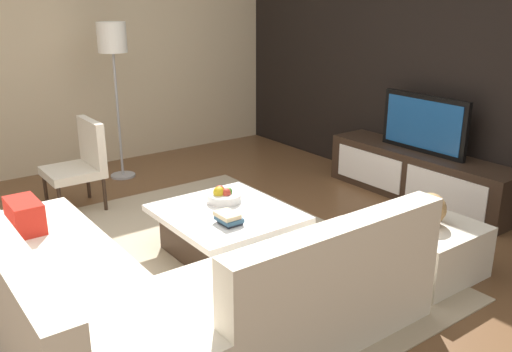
{
  "coord_description": "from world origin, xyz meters",
  "views": [
    {
      "loc": [
        3.28,
        -2.1,
        2.03
      ],
      "look_at": [
        -0.15,
        0.43,
        0.59
      ],
      "focal_mm": 38.35,
      "sensor_mm": 36.0,
      "label": 1
    }
  ],
  "objects": [
    {
      "name": "television",
      "position": [
        0.0,
        2.4,
        0.79
      ],
      "size": [
        0.98,
        0.06,
        0.58
      ],
      "color": "black",
      "rests_on": "media_console"
    },
    {
      "name": "side_wall_left",
      "position": [
        -3.2,
        0.2,
        1.4
      ],
      "size": [
        0.12,
        5.2,
        2.8
      ],
      "primitive_type": "cube",
      "color": "beige",
      "rests_on": "ground"
    },
    {
      "name": "ground_plane",
      "position": [
        0.0,
        0.0,
        0.0
      ],
      "size": [
        14.0,
        14.0,
        0.0
      ],
      "primitive_type": "plane",
      "color": "brown"
    },
    {
      "name": "feature_wall_back",
      "position": [
        0.0,
        2.7,
        1.4
      ],
      "size": [
        6.4,
        0.12,
        2.8
      ],
      "primitive_type": "cube",
      "color": "black",
      "rests_on": "ground"
    },
    {
      "name": "decorative_ball",
      "position": [
        1.04,
        1.14,
        0.52
      ],
      "size": [
        0.24,
        0.24,
        0.24
      ],
      "primitive_type": "sphere",
      "color": "#AD8451",
      "rests_on": "ottoman"
    },
    {
      "name": "sectional_couch",
      "position": [
        0.53,
        -0.86,
        0.29
      ],
      "size": [
        2.49,
        2.41,
        0.83
      ],
      "color": "beige",
      "rests_on": "ground"
    },
    {
      "name": "floor_lamp",
      "position": [
        -2.48,
        0.23,
        1.46
      ],
      "size": [
        0.31,
        0.31,
        1.73
      ],
      "color": "#A5A5AA",
      "rests_on": "ground"
    },
    {
      "name": "coffee_table",
      "position": [
        -0.1,
        0.1,
        0.2
      ],
      "size": [
        1.05,
        0.96,
        0.38
      ],
      "color": "#332319",
      "rests_on": "ground"
    },
    {
      "name": "accent_chair_near",
      "position": [
        -1.81,
        -0.45,
        0.49
      ],
      "size": [
        0.53,
        0.51,
        0.87
      ],
      "rotation": [
        0.0,
        0.0,
        0.13
      ],
      "color": "#332319",
      "rests_on": "ground"
    },
    {
      "name": "area_rug",
      "position": [
        -0.1,
        0.0,
        0.01
      ],
      "size": [
        3.4,
        2.41,
        0.01
      ],
      "primitive_type": "cube",
      "color": "tan",
      "rests_on": "ground"
    },
    {
      "name": "ottoman",
      "position": [
        1.04,
        1.14,
        0.2
      ],
      "size": [
        0.7,
        0.7,
        0.4
      ],
      "primitive_type": "cube",
      "color": "beige",
      "rests_on": "ground"
    },
    {
      "name": "media_console",
      "position": [
        0.0,
        2.4,
        0.25
      ],
      "size": [
        2.05,
        0.48,
        0.5
      ],
      "color": "#332319",
      "rests_on": "ground"
    },
    {
      "name": "book_stack",
      "position": [
        0.12,
        -0.02,
        0.42
      ],
      "size": [
        0.21,
        0.15,
        0.09
      ],
      "color": "#1E232D",
      "rests_on": "coffee_table"
    },
    {
      "name": "fruit_bowl",
      "position": [
        -0.28,
        0.2,
        0.43
      ],
      "size": [
        0.28,
        0.28,
        0.14
      ],
      "color": "silver",
      "rests_on": "coffee_table"
    }
  ]
}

